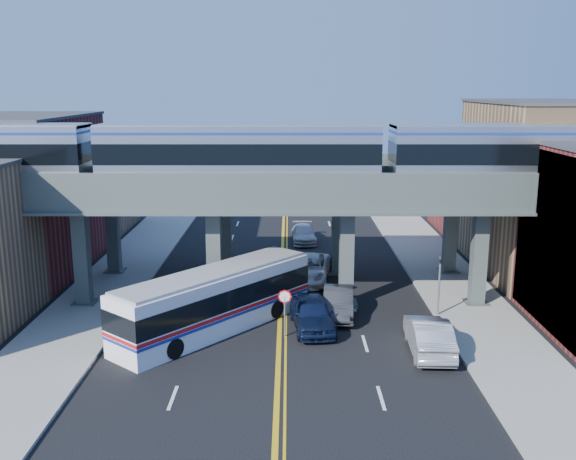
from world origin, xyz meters
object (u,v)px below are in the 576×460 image
at_px(transit_train, 239,152).
at_px(stop_sign, 285,305).
at_px(transit_bus, 216,301).
at_px(car_lane_d, 304,234).
at_px(car_lane_c, 307,269).
at_px(car_lane_b, 338,302).
at_px(car_lane_a, 312,313).
at_px(traffic_signal, 439,279).
at_px(car_parked_curb, 429,335).

relative_size(transit_train, stop_sign, 19.13).
xyz_separation_m(transit_bus, car_lane_d, (5.29, 20.48, -0.95)).
relative_size(stop_sign, car_lane_c, 0.42).
relative_size(transit_train, car_lane_b, 10.19).
distance_m(car_lane_a, car_lane_d, 20.36).
distance_m(car_lane_b, car_lane_d, 18.35).
distance_m(transit_train, traffic_signal, 13.73).
bearing_deg(car_lane_a, transit_train, 130.79).
height_order(car_lane_a, car_lane_c, car_lane_a).
bearing_deg(car_lane_c, car_lane_a, -82.04).
height_order(traffic_signal, car_lane_c, traffic_signal).
xyz_separation_m(car_lane_d, car_parked_curb, (5.78, -23.53, 0.18)).
xyz_separation_m(stop_sign, car_parked_curb, (7.28, -2.06, -0.86)).
xyz_separation_m(transit_train, car_parked_curb, (9.96, -7.06, -8.50)).
bearing_deg(car_lane_c, transit_train, -121.17).
bearing_deg(traffic_signal, transit_train, 170.20).
height_order(transit_bus, car_parked_curb, transit_bus).
relative_size(car_lane_c, car_parked_curb, 1.16).
height_order(stop_sign, car_lane_c, stop_sign).
relative_size(traffic_signal, transit_bus, 0.36).
height_order(stop_sign, car_lane_a, stop_sign).
distance_m(transit_train, car_lane_d, 19.08).
relative_size(car_lane_b, car_parked_curb, 0.91).
relative_size(stop_sign, car_lane_a, 0.50).
distance_m(car_lane_c, car_lane_d, 11.33).
bearing_deg(transit_bus, car_lane_d, 26.19).
bearing_deg(car_lane_d, traffic_signal, -70.58).
distance_m(traffic_signal, car_lane_b, 5.98).
height_order(traffic_signal, car_lane_a, traffic_signal).
bearing_deg(car_lane_c, car_parked_curb, -56.70).
xyz_separation_m(transit_train, car_lane_a, (4.18, -3.89, -8.49)).
distance_m(stop_sign, car_lane_c, 10.29).
bearing_deg(car_parked_curb, transit_bus, -13.01).
bearing_deg(transit_bus, traffic_signal, -40.33).
height_order(traffic_signal, transit_bus, traffic_signal).
height_order(car_lane_a, car_parked_curb, car_lane_a).
distance_m(car_lane_b, car_parked_curb, 6.71).
relative_size(stop_sign, car_lane_d, 0.53).
height_order(traffic_signal, car_parked_curb, traffic_signal).
relative_size(car_lane_a, car_lane_c, 0.84).
bearing_deg(car_lane_b, traffic_signal, 2.76).
bearing_deg(car_lane_c, stop_sign, -90.45).
relative_size(traffic_signal, car_parked_curb, 0.75).
bearing_deg(car_lane_d, car_lane_a, -92.41).
height_order(car_lane_d, car_parked_curb, car_parked_curb).
bearing_deg(car_lane_d, car_lane_b, -87.38).
height_order(stop_sign, traffic_signal, traffic_signal).
bearing_deg(transit_train, traffic_signal, -9.80).
bearing_deg(car_parked_curb, car_lane_d, -73.80).
relative_size(transit_bus, car_lane_c, 1.81).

